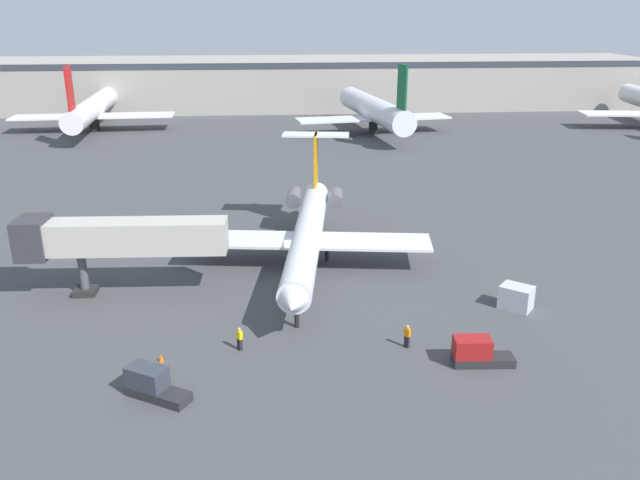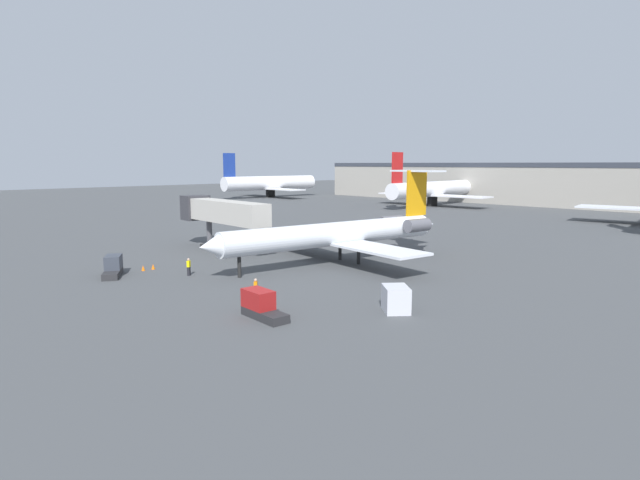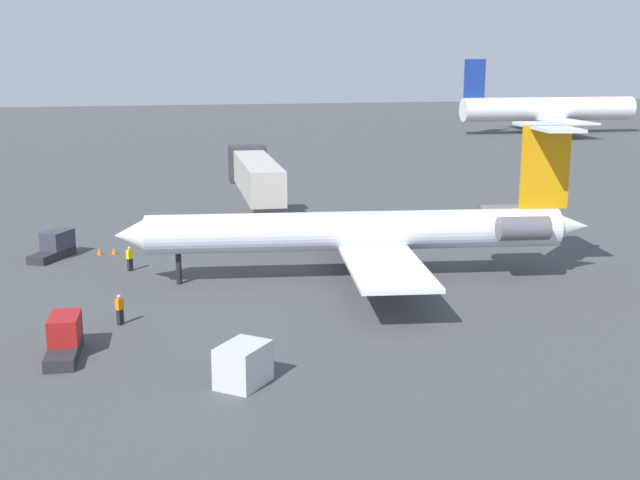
{
  "view_description": "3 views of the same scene",
  "coord_description": "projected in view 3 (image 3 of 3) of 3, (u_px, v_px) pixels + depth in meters",
  "views": [
    {
      "loc": [
        -2.41,
        -53.43,
        22.14
      ],
      "look_at": [
        1.7,
        -2.7,
        3.75
      ],
      "focal_mm": 36.29,
      "sensor_mm": 36.0,
      "label": 1
    },
    {
      "loc": [
        38.6,
        -38.0,
        10.63
      ],
      "look_at": [
        -1.68,
        0.48,
        2.29
      ],
      "focal_mm": 28.64,
      "sensor_mm": 36.0,
      "label": 2
    },
    {
      "loc": [
        49.84,
        -13.54,
        14.14
      ],
      "look_at": [
        -1.22,
        -1.64,
        2.27
      ],
      "focal_mm": 45.5,
      "sensor_mm": 36.0,
      "label": 3
    }
  ],
  "objects": [
    {
      "name": "baggage_tug_trailing",
      "position": [
        55.0,
        246.0,
        58.28
      ],
      "size": [
        4.16,
        3.22,
        1.9
      ],
      "color": "#262628",
      "rests_on": "ground_plane"
    },
    {
      "name": "parked_airliner_west_end",
      "position": [
        547.0,
        110.0,
        152.28
      ],
      "size": [
        28.57,
        33.89,
        13.76
      ],
      "color": "white",
      "rests_on": "ground_plane"
    },
    {
      "name": "ground_plane",
      "position": [
        348.0,
        277.0,
        53.48
      ],
      "size": [
        400.0,
        400.0,
        0.1
      ],
      "primitive_type": "cube",
      "color": "#424447"
    },
    {
      "name": "baggage_tug_lead",
      "position": [
        64.0,
        338.0,
        39.19
      ],
      "size": [
        4.08,
        1.63,
        1.9
      ],
      "color": "#262628",
      "rests_on": "ground_plane"
    },
    {
      "name": "traffic_cone_near",
      "position": [
        99.0,
        251.0,
        59.25
      ],
      "size": [
        0.36,
        0.36,
        0.55
      ],
      "color": "orange",
      "rests_on": "ground_plane"
    },
    {
      "name": "ground_crew_marshaller",
      "position": [
        120.0,
        309.0,
        43.64
      ],
      "size": [
        0.47,
        0.46,
        1.69
      ],
      "color": "black",
      "rests_on": "ground_plane"
    },
    {
      "name": "traffic_cone_mid",
      "position": [
        114.0,
        250.0,
        59.43
      ],
      "size": [
        0.36,
        0.36,
        0.55
      ],
      "color": "orange",
      "rests_on": "ground_plane"
    },
    {
      "name": "cargo_container_uld",
      "position": [
        243.0,
        365.0,
        35.59
      ],
      "size": [
        2.92,
        2.84,
        1.86
      ],
      "color": "silver",
      "rests_on": "ground_plane"
    },
    {
      "name": "regional_jet",
      "position": [
        372.0,
        229.0,
        52.08
      ],
      "size": [
        22.34,
        30.76,
        9.88
      ],
      "color": "silver",
      "rests_on": "ground_plane"
    },
    {
      "name": "jet_bridge",
      "position": [
        255.0,
        174.0,
        65.98
      ],
      "size": [
        16.57,
        3.59,
        6.52
      ],
      "color": "#B7B2A8",
      "rests_on": "ground_plane"
    },
    {
      "name": "ground_crew_loader",
      "position": [
        130.0,
        258.0,
        54.66
      ],
      "size": [
        0.45,
        0.47,
        1.69
      ],
      "color": "black",
      "rests_on": "ground_plane"
    }
  ]
}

